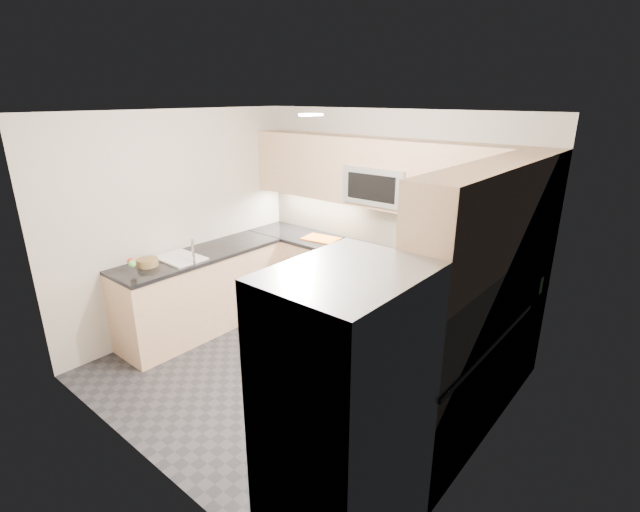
{
  "coord_description": "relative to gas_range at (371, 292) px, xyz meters",
  "views": [
    {
      "loc": [
        2.75,
        -2.92,
        2.64
      ],
      "look_at": [
        0.0,
        0.35,
        1.15
      ],
      "focal_mm": 26.0,
      "sensor_mm": 36.0,
      "label": 1
    }
  ],
  "objects": [
    {
      "name": "sink_basin",
      "position": [
        -1.5,
        -1.53,
        0.42
      ],
      "size": [
        0.52,
        0.38,
        0.16
      ],
      "primitive_type": "cube",
      "color": "white",
      "rests_on": "base_cab_peninsula"
    },
    {
      "name": "fridge_handle_left",
      "position": [
        1.08,
        -2.61,
        0.49
      ],
      "size": [
        0.02,
        0.02,
        1.2
      ],
      "primitive_type": "cylinder",
      "color": "#B2B5BA",
      "rests_on": "refrigerator"
    },
    {
      "name": "oven_door_glass",
      "position": [
        0.0,
        -0.33,
        -0.01
      ],
      "size": [
        0.62,
        0.02,
        0.45
      ],
      "primitive_type": "cube",
      "color": "black",
      "rests_on": "gas_range"
    },
    {
      "name": "wall_left",
      "position": [
        -1.8,
        -1.28,
        0.79
      ],
      "size": [
        0.02,
        3.2,
        2.5
      ],
      "primitive_type": "cube",
      "color": "#BEB5A6",
      "rests_on": "floor"
    },
    {
      "name": "countertop_right",
      "position": [
        1.5,
        -1.12,
        0.47
      ],
      "size": [
        0.63,
        1.7,
        0.04
      ],
      "primitive_type": "cube",
      "color": "black",
      "rests_on": "base_cab_right"
    },
    {
      "name": "wall_right",
      "position": [
        1.8,
        -1.28,
        0.79
      ],
      "size": [
        0.02,
        3.2,
        2.5
      ],
      "primitive_type": "cube",
      "color": "#BEB5A6",
      "rests_on": "floor"
    },
    {
      "name": "faucet",
      "position": [
        -1.24,
        -1.53,
        0.62
      ],
      "size": [
        0.03,
        0.03,
        0.28
      ],
      "primitive_type": "cylinder",
      "color": "silver",
      "rests_on": "countertop_peninsula"
    },
    {
      "name": "fruit_pear",
      "position": [
        -1.45,
        -2.1,
        0.6
      ],
      "size": [
        0.07,
        0.07,
        0.07
      ],
      "primitive_type": "sphere",
      "color": "#67C153",
      "rests_on": "fruit_basket"
    },
    {
      "name": "fruit_basket",
      "position": [
        -1.57,
        -1.87,
        0.52
      ],
      "size": [
        0.24,
        0.24,
        0.08
      ],
      "primitive_type": "cylinder",
      "rotation": [
        0.0,
        0.0,
        -0.1
      ],
      "color": "olive",
      "rests_on": "countertop_peninsula"
    },
    {
      "name": "range_cooktop",
      "position": [
        0.0,
        0.0,
        0.46
      ],
      "size": [
        0.76,
        0.65,
        0.03
      ],
      "primitive_type": "cube",
      "color": "black",
      "rests_on": "gas_range"
    },
    {
      "name": "wall_back",
      "position": [
        0.0,
        0.32,
        0.79
      ],
      "size": [
        3.6,
        0.02,
        2.5
      ],
      "primitive_type": "cube",
      "color": "#BEB5A6",
      "rests_on": "floor"
    },
    {
      "name": "countertop_back_left",
      "position": [
        -1.09,
        0.02,
        0.47
      ],
      "size": [
        1.42,
        0.63,
        0.04
      ],
      "primitive_type": "cube",
      "color": "black",
      "rests_on": "base_cab_back_left"
    },
    {
      "name": "upper_cab_back",
      "position": [
        0.0,
        0.15,
        1.37
      ],
      "size": [
        3.6,
        0.35,
        0.75
      ],
      "primitive_type": "cube",
      "color": "tan",
      "rests_on": "wall_back"
    },
    {
      "name": "base_cab_back_left",
      "position": [
        -1.09,
        0.02,
        -0.01
      ],
      "size": [
        1.42,
        0.6,
        0.9
      ],
      "primitive_type": "cube",
      "color": "tan",
      "rests_on": "floor"
    },
    {
      "name": "utensil_bowl",
      "position": [
        1.67,
        0.04,
        0.56
      ],
      "size": [
        0.35,
        0.35,
        0.16
      ],
      "primitive_type": "cylinder",
      "rotation": [
        0.0,
        0.0,
        -0.33
      ],
      "color": "#70C253",
      "rests_on": "countertop_back_right"
    },
    {
      "name": "dish_towel_check",
      "position": [
        -0.16,
        -0.37,
        0.1
      ],
      "size": [
        0.18,
        0.08,
        0.35
      ],
      "primitive_type": "cube",
      "rotation": [
        0.0,
        0.0,
        -0.35
      ],
      "color": "white",
      "rests_on": "oven_handle"
    },
    {
      "name": "oven_handle",
      "position": [
        0.0,
        -0.35,
        0.26
      ],
      "size": [
        0.6,
        0.02,
        0.02
      ],
      "primitive_type": "cylinder",
      "rotation": [
        0.0,
        1.57,
        0.0
      ],
      "color": "#B2B5BA",
      "rests_on": "gas_range"
    },
    {
      "name": "gas_range",
      "position": [
        0.0,
        0.0,
        0.0
      ],
      "size": [
        0.76,
        0.65,
        0.91
      ],
      "primitive_type": "cube",
      "color": "#979A9F",
      "rests_on": "floor"
    },
    {
      "name": "base_cab_back_right",
      "position": [
        1.09,
        0.02,
        -0.01
      ],
      "size": [
        1.42,
        0.6,
        0.9
      ],
      "primitive_type": "cube",
      "color": "tan",
      "rests_on": "floor"
    },
    {
      "name": "wall_front",
      "position": [
        0.0,
        -2.88,
        0.79
      ],
      "size": [
        3.6,
        0.02,
        2.5
      ],
      "primitive_type": "cube",
      "color": "#BEB5A6",
      "rests_on": "floor"
    },
    {
      "name": "refrigerator",
      "position": [
        1.45,
        -2.43,
        0.45
      ],
      "size": [
        0.7,
        0.9,
        1.8
      ],
      "primitive_type": "cube",
      "color": "#A9ACB1",
      "rests_on": "floor"
    },
    {
      "name": "microwave",
      "position": [
        0.0,
        0.12,
        1.24
      ],
      "size": [
        0.76,
        0.4,
        0.4
      ],
      "primitive_type": "cube",
      "color": "#A3A5AB",
      "rests_on": "upper_cab_back"
    },
    {
      "name": "base_cab_peninsula",
      "position": [
        -1.5,
        -1.28,
        -0.01
      ],
      "size": [
        0.6,
        2.0,
        0.9
      ],
      "primitive_type": "cube",
      "color": "tan",
      "rests_on": "floor"
    },
    {
      "name": "fridge_handle_right",
      "position": [
        1.08,
        -2.25,
        0.49
      ],
      "size": [
        0.02,
        0.02,
        1.2
      ],
      "primitive_type": "cylinder",
      "color": "#B2B5BA",
      "rests_on": "refrigerator"
    },
    {
      "name": "backsplash_right",
      "position": [
        1.8,
        -0.82,
        0.74
      ],
      "size": [
        0.01,
        2.3,
        0.51
      ],
      "primitive_type": "cube",
      "color": "tan",
      "rests_on": "wall_right"
    },
    {
      "name": "countertop_peninsula",
      "position": [
        -1.5,
        -1.28,
        0.47
      ],
      "size": [
        0.63,
        2.0,
        0.04
      ],
      "primitive_type": "cube",
      "color": "black",
      "rests_on": "base_cab_peninsula"
    },
    {
      "name": "microwave_door",
      "position": [
        0.0,
        -0.08,
        1.24
      ],
      "size": [
        0.6,
        0.01,
        0.28
      ],
      "primitive_type": "cube",
      "color": "black",
      "rests_on": "microwave"
    },
    {
      "name": "upper_cab_right",
      "position": [
        1.62,
        -1.0,
        1.37
      ],
      "size": [
        0.35,
        1.95,
        0.75
      ],
      "primitive_type": "cube",
      "color": "tan",
      "rests_on": "wall_right"
    },
    {
      "name": "countertop_back_right",
      "position": [
        1.09,
        0.02,
        0.47
      ],
      "size": [
        1.42,
        0.63,
        0.04
      ],
      "primitive_type": "cube",
      "color": "black",
      "rests_on": "base_cab_back_right"
    },
    {
      "name": "ceiling",
      "position": [
        0.0,
        -1.28,
        2.04
      ],
      "size": [
        3.6,
        3.2,
        0.02
      ],
      "primitive_type": "cube",
      "color": "beige",
      "rests_on": "wall_back"
    },
    {
      "name": "cutting_board",
      "position": [
        -0.79,
        0.03,
        0.49
      ],
      "size": [
        0.47,
        0.36,
        0.01
      ],
      "primitive_type": "cube",
      "rotation": [
        0.0,
        0.0,
        0.15
      ],
      "color": "orange",
      "rests_on": "countertop_back_left"
    },
    {
      "name": "base_cab_right",
      "position": [
        1.5,
        -1.12,
        -0.01
      ],
      "size": [
        0.6,
        1.7,
        0.9
      ],
      "primitive_type": "cube",
      "color": "tan",
      "rests_on": "floor"
    },
    {
      "name": "fruit_apple",
      "position": [
        -1.53,
        -2.07,
        0.6
      ],
      "size": [
        0.07,
        0.07,
        0.07
      ],
      "primitive_type": "sphere",
      "color": "red",
      "rests_on": "fruit_basket"
    },
    {
      "name": "dish_towel_blue",
      "position": [
        0.04,
        -0.37,
        0.1
      ],
      "size": [
        0.17,
        0.02,
        0.33
      ],
      "primitive_type": "cube",
      "rotation": [
        0.0,
        0.0,
        0.05
      ],
      "color": "#354E94",
      "rests_on": "oven_handle"
    },
    {
      "name": "floor",
      "position": [
        0.0,
        -1.28,
        -0.46
      ],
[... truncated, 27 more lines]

